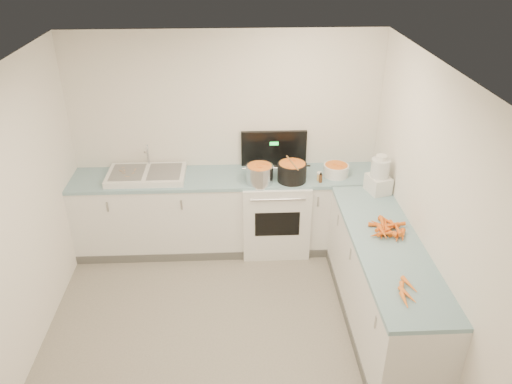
{
  "coord_description": "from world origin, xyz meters",
  "views": [
    {
      "loc": [
        0.09,
        -3.35,
        3.46
      ],
      "look_at": [
        0.3,
        1.1,
        1.05
      ],
      "focal_mm": 35.0,
      "sensor_mm": 36.0,
      "label": 1
    }
  ],
  "objects_px": {
    "black_pot": "(292,173)",
    "food_processor": "(379,176)",
    "spice_jar": "(319,177)",
    "extract_bottle": "(321,179)",
    "mixing_bowl": "(336,170)",
    "stove": "(275,211)",
    "steel_pot": "(260,175)",
    "sink": "(147,175)"
  },
  "relations": [
    {
      "from": "black_pot",
      "to": "mixing_bowl",
      "type": "distance_m",
      "value": 0.52
    },
    {
      "from": "mixing_bowl",
      "to": "steel_pot",
      "type": "bearing_deg",
      "value": -171.89
    },
    {
      "from": "mixing_bowl",
      "to": "sink",
      "type": "bearing_deg",
      "value": 178.74
    },
    {
      "from": "sink",
      "to": "steel_pot",
      "type": "bearing_deg",
      "value": -7.72
    },
    {
      "from": "sink",
      "to": "steel_pot",
      "type": "relative_size",
      "value": 2.87
    },
    {
      "from": "spice_jar",
      "to": "extract_bottle",
      "type": "bearing_deg",
      "value": -79.0
    },
    {
      "from": "steel_pot",
      "to": "spice_jar",
      "type": "distance_m",
      "value": 0.66
    },
    {
      "from": "steel_pot",
      "to": "food_processor",
      "type": "relative_size",
      "value": 0.71
    },
    {
      "from": "spice_jar",
      "to": "food_processor",
      "type": "bearing_deg",
      "value": -26.6
    },
    {
      "from": "stove",
      "to": "sink",
      "type": "distance_m",
      "value": 1.54
    },
    {
      "from": "food_processor",
      "to": "steel_pot",
      "type": "bearing_deg",
      "value": 167.25
    },
    {
      "from": "extract_bottle",
      "to": "food_processor",
      "type": "relative_size",
      "value": 0.22
    },
    {
      "from": "mixing_bowl",
      "to": "food_processor",
      "type": "bearing_deg",
      "value": -47.55
    },
    {
      "from": "extract_bottle",
      "to": "food_processor",
      "type": "distance_m",
      "value": 0.63
    },
    {
      "from": "steel_pot",
      "to": "spice_jar",
      "type": "xyz_separation_m",
      "value": [
        0.66,
        0.01,
        -0.05
      ]
    },
    {
      "from": "food_processor",
      "to": "stove",
      "type": "bearing_deg",
      "value": 157.46
    },
    {
      "from": "black_pot",
      "to": "food_processor",
      "type": "xyz_separation_m",
      "value": [
        0.88,
        -0.3,
        0.09
      ]
    },
    {
      "from": "sink",
      "to": "extract_bottle",
      "type": "relative_size",
      "value": 9.19
    },
    {
      "from": "sink",
      "to": "spice_jar",
      "type": "distance_m",
      "value": 1.93
    },
    {
      "from": "spice_jar",
      "to": "food_processor",
      "type": "relative_size",
      "value": 0.2
    },
    {
      "from": "stove",
      "to": "black_pot",
      "type": "distance_m",
      "value": 0.6
    },
    {
      "from": "stove",
      "to": "mixing_bowl",
      "type": "distance_m",
      "value": 0.86
    },
    {
      "from": "black_pot",
      "to": "extract_bottle",
      "type": "distance_m",
      "value": 0.32
    },
    {
      "from": "sink",
      "to": "black_pot",
      "type": "height_order",
      "value": "sink"
    },
    {
      "from": "extract_bottle",
      "to": "stove",
      "type": "bearing_deg",
      "value": 158.26
    },
    {
      "from": "steel_pot",
      "to": "stove",
      "type": "bearing_deg",
      "value": 39.22
    },
    {
      "from": "steel_pot",
      "to": "sink",
      "type": "bearing_deg",
      "value": 172.28
    },
    {
      "from": "steel_pot",
      "to": "spice_jar",
      "type": "height_order",
      "value": "steel_pot"
    },
    {
      "from": "stove",
      "to": "steel_pot",
      "type": "bearing_deg",
      "value": -140.78
    },
    {
      "from": "sink",
      "to": "spice_jar",
      "type": "height_order",
      "value": "sink"
    },
    {
      "from": "steel_pot",
      "to": "spice_jar",
      "type": "relative_size",
      "value": 3.54
    },
    {
      "from": "stove",
      "to": "food_processor",
      "type": "height_order",
      "value": "same"
    },
    {
      "from": "extract_bottle",
      "to": "spice_jar",
      "type": "xyz_separation_m",
      "value": [
        -0.01,
        0.05,
        -0.0
      ]
    },
    {
      "from": "mixing_bowl",
      "to": "spice_jar",
      "type": "height_order",
      "value": "mixing_bowl"
    },
    {
      "from": "mixing_bowl",
      "to": "food_processor",
      "type": "xyz_separation_m",
      "value": [
        0.37,
        -0.4,
        0.12
      ]
    },
    {
      "from": "mixing_bowl",
      "to": "spice_jar",
      "type": "bearing_deg",
      "value": -151.13
    },
    {
      "from": "sink",
      "to": "extract_bottle",
      "type": "xyz_separation_m",
      "value": [
        1.93,
        -0.21,
        0.01
      ]
    },
    {
      "from": "steel_pot",
      "to": "food_processor",
      "type": "height_order",
      "value": "food_processor"
    },
    {
      "from": "steel_pot",
      "to": "mixing_bowl",
      "type": "bearing_deg",
      "value": 8.11
    },
    {
      "from": "stove",
      "to": "black_pot",
      "type": "bearing_deg",
      "value": -38.42
    },
    {
      "from": "mixing_bowl",
      "to": "extract_bottle",
      "type": "height_order",
      "value": "mixing_bowl"
    },
    {
      "from": "stove",
      "to": "mixing_bowl",
      "type": "height_order",
      "value": "stove"
    }
  ]
}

